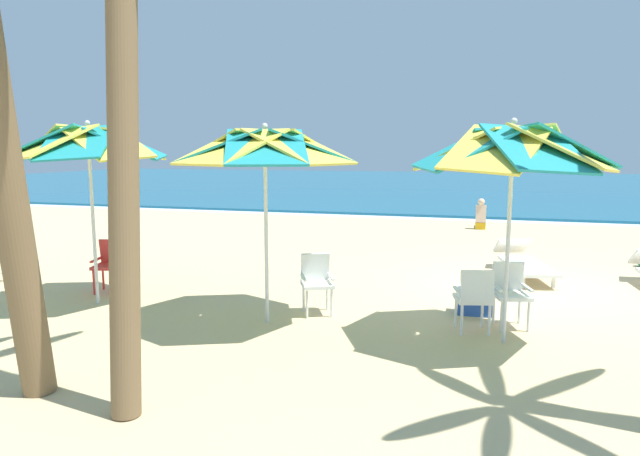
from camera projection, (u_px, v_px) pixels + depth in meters
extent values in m
plane|color=#D3B784|center=(521.00, 289.00, 9.41)|extent=(80.00, 80.00, 0.00)
cube|color=#19607F|center=(490.00, 185.00, 35.66)|extent=(80.00, 36.00, 0.10)
cube|color=white|center=(500.00, 221.00, 18.24)|extent=(80.00, 0.70, 0.01)
cylinder|color=silver|center=(507.00, 255.00, 6.68)|extent=(0.05, 0.05, 2.22)
cube|color=teal|center=(558.00, 148.00, 6.56)|extent=(1.33, 1.23, 0.57)
cube|color=#EFDB4C|center=(528.00, 148.00, 6.94)|extent=(1.25, 1.28, 0.57)
cube|color=teal|center=(492.00, 148.00, 7.06)|extent=(1.23, 1.33, 0.57)
cube|color=#EFDB4C|center=(467.00, 148.00, 6.85)|extent=(1.28, 1.25, 0.57)
cube|color=teal|center=(466.00, 148.00, 6.43)|extent=(1.33, 1.23, 0.57)
cube|color=#EFDB4C|center=(495.00, 148.00, 6.06)|extent=(1.25, 1.28, 0.57)
cube|color=teal|center=(537.00, 148.00, 5.94)|extent=(1.23, 1.33, 0.57)
cube|color=#EFDB4C|center=(563.00, 148.00, 6.15)|extent=(1.28, 1.25, 0.57)
sphere|color=silver|center=(514.00, 121.00, 6.45)|extent=(0.08, 0.08, 0.08)
cube|color=white|center=(473.00, 299.00, 7.19)|extent=(0.53, 0.53, 0.05)
cube|color=white|center=(477.00, 286.00, 6.96)|extent=(0.43, 0.20, 0.40)
cube|color=white|center=(458.00, 291.00, 7.18)|extent=(0.14, 0.39, 0.03)
cube|color=white|center=(489.00, 291.00, 7.17)|extent=(0.14, 0.39, 0.03)
cylinder|color=white|center=(456.00, 312.00, 7.40)|extent=(0.04, 0.04, 0.41)
cylinder|color=white|center=(482.00, 312.00, 7.39)|extent=(0.04, 0.04, 0.41)
cylinder|color=white|center=(462.00, 320.00, 7.06)|extent=(0.04, 0.04, 0.41)
cylinder|color=white|center=(489.00, 320.00, 7.05)|extent=(0.04, 0.04, 0.41)
cube|color=white|center=(512.00, 296.00, 7.36)|extent=(0.54, 0.54, 0.05)
cube|color=white|center=(508.00, 276.00, 7.52)|extent=(0.43, 0.20, 0.40)
cube|color=white|center=(527.00, 288.00, 7.34)|extent=(0.14, 0.39, 0.03)
cube|color=white|center=(497.00, 287.00, 7.34)|extent=(0.14, 0.39, 0.03)
cylinder|color=white|center=(529.00, 316.00, 7.21)|extent=(0.04, 0.04, 0.41)
cylinder|color=white|center=(501.00, 316.00, 7.22)|extent=(0.04, 0.04, 0.41)
cylinder|color=white|center=(519.00, 309.00, 7.56)|extent=(0.04, 0.04, 0.41)
cylinder|color=white|center=(494.00, 309.00, 7.57)|extent=(0.04, 0.04, 0.41)
cylinder|color=silver|center=(266.00, 241.00, 7.46)|extent=(0.05, 0.05, 2.28)
cube|color=teal|center=(310.00, 147.00, 7.35)|extent=(1.42, 1.32, 0.46)
cube|color=#EFDB4C|center=(295.00, 147.00, 7.74)|extent=(1.33, 1.41, 0.46)
cube|color=teal|center=(264.00, 147.00, 7.87)|extent=(1.32, 1.42, 0.46)
cube|color=#EFDB4C|center=(234.00, 147.00, 7.65)|extent=(1.41, 1.33, 0.46)
cube|color=teal|center=(219.00, 147.00, 7.21)|extent=(1.42, 1.32, 0.46)
cube|color=#EFDB4C|center=(231.00, 147.00, 6.81)|extent=(1.33, 1.41, 0.46)
cube|color=teal|center=(266.00, 146.00, 6.69)|extent=(1.32, 1.42, 0.46)
cube|color=#EFDB4C|center=(299.00, 147.00, 6.91)|extent=(1.41, 1.33, 0.46)
sphere|color=silver|center=(265.00, 126.00, 7.24)|extent=(0.08, 0.08, 0.08)
cube|color=white|center=(317.00, 285.00, 7.95)|extent=(0.59, 0.59, 0.05)
cube|color=white|center=(315.00, 266.00, 8.11)|extent=(0.42, 0.26, 0.40)
cube|color=white|center=(331.00, 277.00, 7.96)|extent=(0.20, 0.38, 0.03)
cube|color=white|center=(304.00, 278.00, 7.90)|extent=(0.20, 0.38, 0.03)
cylinder|color=white|center=(332.00, 303.00, 7.84)|extent=(0.04, 0.04, 0.41)
cylinder|color=white|center=(307.00, 304.00, 7.78)|extent=(0.04, 0.04, 0.41)
cylinder|color=white|center=(327.00, 297.00, 8.18)|extent=(0.04, 0.04, 0.41)
cylinder|color=white|center=(304.00, 298.00, 8.12)|extent=(0.04, 0.04, 0.41)
cylinder|color=silver|center=(94.00, 230.00, 8.40)|extent=(0.05, 0.05, 2.32)
cube|color=teal|center=(127.00, 143.00, 8.28)|extent=(1.26, 1.22, 0.54)
cube|color=#EFDB4C|center=(122.00, 143.00, 8.65)|extent=(1.20, 1.31, 0.54)
cube|color=teal|center=(99.00, 143.00, 8.76)|extent=(1.22, 1.26, 0.54)
cube|color=#EFDB4C|center=(70.00, 143.00, 8.56)|extent=(1.31, 1.20, 0.54)
cube|color=teal|center=(50.00, 143.00, 8.15)|extent=(1.26, 1.22, 0.54)
cube|color=#EFDB4C|center=(51.00, 142.00, 7.79)|extent=(1.20, 1.31, 0.54)
cube|color=teal|center=(77.00, 142.00, 7.67)|extent=(1.22, 1.26, 0.54)
cube|color=#EFDB4C|center=(109.00, 143.00, 7.88)|extent=(1.31, 1.20, 0.54)
sphere|color=silver|center=(87.00, 123.00, 8.17)|extent=(0.08, 0.08, 0.08)
cube|color=red|center=(108.00, 266.00, 9.17)|extent=(0.53, 0.53, 0.05)
cube|color=red|center=(112.00, 251.00, 9.34)|extent=(0.43, 0.19, 0.40)
cube|color=red|center=(120.00, 260.00, 9.15)|extent=(0.13, 0.39, 0.03)
cube|color=red|center=(96.00, 260.00, 9.16)|extent=(0.13, 0.39, 0.03)
cylinder|color=red|center=(115.00, 283.00, 9.02)|extent=(0.04, 0.04, 0.41)
cylinder|color=red|center=(94.00, 282.00, 9.04)|extent=(0.04, 0.04, 0.41)
cylinder|color=red|center=(123.00, 278.00, 9.37)|extent=(0.04, 0.04, 0.41)
cylinder|color=red|center=(103.00, 277.00, 9.39)|extent=(0.04, 0.04, 0.41)
cube|color=white|center=(0.00, 247.00, 9.69)|extent=(0.20, 0.43, 0.40)
cylinder|color=white|center=(7.00, 270.00, 9.93)|extent=(0.04, 0.04, 0.41)
cylinder|color=white|center=(2.00, 263.00, 10.58)|extent=(0.04, 0.04, 0.41)
cube|color=white|center=(527.00, 266.00, 10.11)|extent=(0.99, 1.80, 0.06)
cube|color=white|center=(511.00, 246.00, 11.13)|extent=(0.70, 0.60, 0.36)
cube|color=white|center=(553.00, 282.00, 9.49)|extent=(0.06, 0.06, 0.22)
cube|color=white|center=(523.00, 281.00, 9.52)|extent=(0.06, 0.06, 0.22)
cube|color=white|center=(530.00, 266.00, 10.75)|extent=(0.06, 0.06, 0.22)
cube|color=white|center=(503.00, 266.00, 10.78)|extent=(0.06, 0.06, 0.22)
cylinder|color=brown|center=(122.00, 60.00, 4.71)|extent=(0.26, 0.66, 6.27)
cube|color=blue|center=(475.00, 302.00, 8.00)|extent=(0.48, 0.32, 0.36)
cube|color=white|center=(476.00, 288.00, 7.97)|extent=(0.50, 0.34, 0.04)
cube|color=yellow|center=(480.00, 226.00, 16.44)|extent=(0.30, 0.24, 0.20)
cube|color=beige|center=(481.00, 214.00, 16.37)|extent=(0.30, 0.25, 0.54)
sphere|color=beige|center=(481.00, 202.00, 16.31)|extent=(0.20, 0.20, 0.20)
cube|color=beige|center=(480.00, 225.00, 16.83)|extent=(0.26, 0.76, 0.14)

